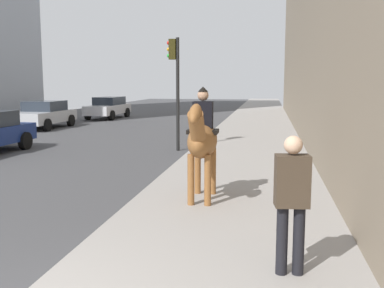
# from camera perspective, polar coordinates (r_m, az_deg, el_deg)

# --- Properties ---
(mounted_horse_near) EXTENTS (2.15, 0.61, 2.24)m
(mounted_horse_near) POSITION_cam_1_polar(r_m,az_deg,el_deg) (8.72, 1.28, 0.65)
(mounted_horse_near) COLOR brown
(mounted_horse_near) RESTS_ON sidewalk_slab
(pedestrian_greeting) EXTENTS (0.31, 0.43, 1.70)m
(pedestrian_greeting) POSITION_cam_1_polar(r_m,az_deg,el_deg) (5.50, 12.56, -6.46)
(pedestrian_greeting) COLOR black
(pedestrian_greeting) RESTS_ON sidewalk_slab
(car_mid_lane) EXTENTS (4.32, 2.14, 1.44)m
(car_mid_lane) POSITION_cam_1_polar(r_m,az_deg,el_deg) (25.04, -18.38, 3.61)
(car_mid_lane) COLOR #B7BABF
(car_mid_lane) RESTS_ON ground
(car_far_lane) EXTENTS (4.58, 1.98, 1.44)m
(car_far_lane) POSITION_cam_1_polar(r_m,az_deg,el_deg) (30.74, -10.58, 4.63)
(car_far_lane) COLOR silver
(car_far_lane) RESTS_ON ground
(traffic_light_near_curb) EXTENTS (0.20, 0.44, 3.97)m
(traffic_light_near_curb) POSITION_cam_1_polar(r_m,az_deg,el_deg) (15.87, -2.14, 8.66)
(traffic_light_near_curb) COLOR black
(traffic_light_near_curb) RESTS_ON ground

